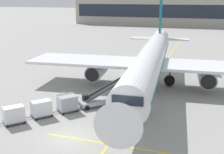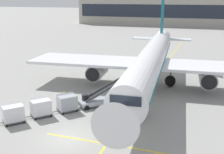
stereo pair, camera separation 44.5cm
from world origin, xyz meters
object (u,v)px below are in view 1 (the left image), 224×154
Objects in this scene: baggage_cart_lead at (67,102)px; ground_crew_marshaller at (71,102)px; safety_cone_engine_keepout at (110,84)px; parked_airplane at (150,61)px; baggage_cart_second at (41,107)px; belt_loader at (96,99)px; ground_crew_by_carts at (64,98)px; baggage_cart_third at (13,113)px; ground_crew_by_loader at (73,98)px.

ground_crew_marshaller is at bearing 27.51° from baggage_cart_lead.
parked_airplane is at bearing 18.28° from safety_cone_engine_keepout.
parked_airplane is 16.74× the size of baggage_cart_second.
baggage_cart_lead is 0.44m from ground_crew_marshaller.
baggage_cart_second is (-1.94, -2.11, 0.00)m from baggage_cart_lead.
baggage_cart_lead is (-2.42, -2.45, 0.15)m from belt_loader.
ground_crew_marshaller is (1.32, -0.97, 0.00)m from ground_crew_by_carts.
parked_airplane is at bearing 64.83° from belt_loader.
parked_airplane is at bearing 59.94° from baggage_cart_lead.
parked_airplane is at bearing 53.83° from ground_crew_by_carts.
ground_crew_by_carts is at bearing 63.94° from baggage_cart_third.
baggage_cart_lead is 1.48× the size of ground_crew_marshaller.
safety_cone_engine_keepout is at bearing 74.16° from ground_crew_by_carts.
baggage_cart_lead is 1.00× the size of baggage_cart_second.
ground_crew_marshaller is at bearing -96.90° from safety_cone_engine_keepout.
ground_crew_by_carts is (2.71, 5.54, -0.00)m from baggage_cart_third.
baggage_cart_second is at bearing -107.17° from ground_crew_by_carts.
ground_crew_by_carts is at bearing -105.84° from safety_cone_engine_keepout.
belt_loader is 1.81× the size of baggage_cart_lead.
belt_loader reaches higher than ground_crew_by_loader.
baggage_cart_third is 1.48× the size of ground_crew_by_loader.
baggage_cart_third is (-3.64, -4.37, 0.00)m from baggage_cart_lead.
baggage_cart_third is at bearing -109.95° from safety_cone_engine_keepout.
baggage_cart_second reaches higher than ground_crew_marshaller.
ground_crew_marshaller is at bearing -119.04° from parked_airplane.
baggage_cart_second is at bearing -120.00° from ground_crew_by_loader.
parked_airplane reaches higher than baggage_cart_lead.
safety_cone_engine_keepout is at bearing 96.46° from belt_loader.
safety_cone_engine_keepout is (1.57, 9.98, -0.62)m from baggage_cart_lead.
safety_cone_engine_keepout is (-0.85, 7.53, -0.47)m from belt_loader.
baggage_cart_second is at bearing -133.77° from belt_loader.
ground_crew_by_loader is at bearing -99.95° from safety_cone_engine_keepout.
baggage_cart_lead is at bearing -98.95° from safety_cone_engine_keepout.
belt_loader is 1.81× the size of baggage_cart_third.
ground_crew_by_carts is 2.23× the size of safety_cone_engine_keepout.
safety_cone_engine_keepout is at bearing 70.05° from baggage_cart_third.
belt_loader is at bearing 24.81° from ground_crew_by_loader.
belt_loader is 2.68× the size of ground_crew_by_loader.
baggage_cart_third is 6.09m from ground_crew_marshaller.
ground_crew_by_carts is (1.01, 3.28, -0.00)m from baggage_cart_second.
belt_loader reaches higher than baggage_cart_lead.
baggage_cart_second is 3.43m from ground_crew_by_carts.
parked_airplane is 12.61m from ground_crew_by_loader.
baggage_cart_second is 4.00m from ground_crew_by_loader.
ground_crew_by_loader is (3.70, 5.73, -0.00)m from baggage_cart_third.
parked_airplane is at bearing 57.75° from baggage_cart_second.
belt_loader reaches higher than ground_crew_marshaller.
baggage_cart_lead is at bearing -152.49° from ground_crew_marshaller.
baggage_cart_lead is 1.48× the size of ground_crew_by_loader.
baggage_cart_third is 15.28m from safety_cone_engine_keepout.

